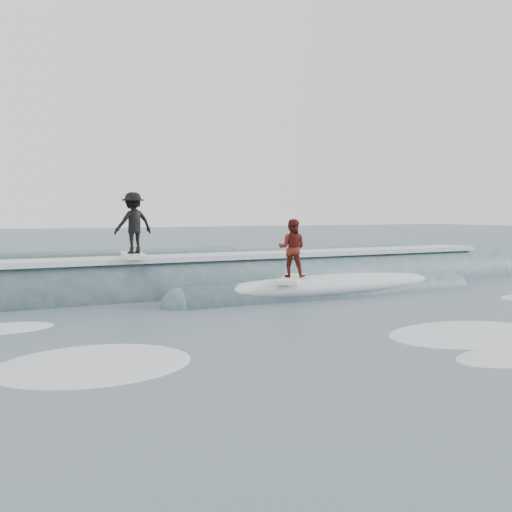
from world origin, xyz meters
name	(u,v)px	position (x,y,z in m)	size (l,w,h in m)	color
ground	(355,323)	(0.00, 0.00, 0.00)	(160.00, 160.00, 0.00)	#425961
breaking_wave	(254,289)	(0.26, 5.41, 0.05)	(22.70, 3.82, 2.09)	#324D55
surfer_black	(133,226)	(-3.27, 5.73, 1.98)	(1.20, 2.06, 1.78)	silver
surfer_red	(292,252)	(0.49, 3.53, 1.27)	(1.64, 1.93, 1.67)	white
whitewater	(371,336)	(-0.52, -1.22, 0.00)	(15.84, 7.78, 0.10)	silver
far_swells	(87,262)	(-2.48, 17.65, 0.00)	(39.95, 8.65, 0.80)	#324D55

